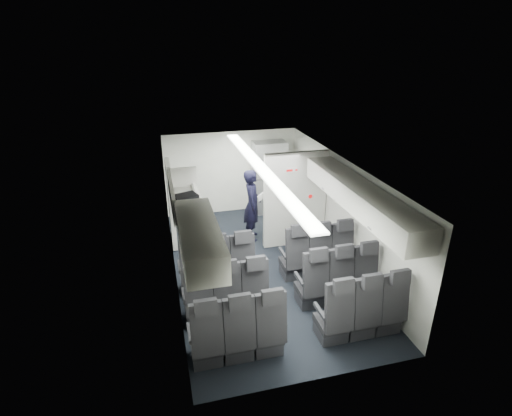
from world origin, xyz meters
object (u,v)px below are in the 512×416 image
seat_row_front (268,263)px  galley_unit (269,177)px  flight_attendant (252,205)px  boarding_door (171,203)px  carry_on_bag (186,201)px  seat_row_mid (283,290)px  seat_row_rear (302,325)px

seat_row_front → galley_unit: galley_unit is taller
seat_row_front → flight_attendant: bearing=85.4°
seat_row_front → galley_unit: (0.95, 3.25, 0.55)m
boarding_door → flight_attendant: 1.81m
galley_unit → boarding_door: 2.84m
boarding_door → carry_on_bag: 2.24m
seat_row_mid → carry_on_bag: (-1.45, 0.93, 1.40)m
seat_row_mid → galley_unit: (0.95, 4.15, 0.55)m
galley_unit → carry_on_bag: carry_on_bag is taller
seat_row_front → seat_row_rear: same height
seat_row_mid → galley_unit: size_ratio=1.75×
carry_on_bag → seat_row_rear: bearing=-70.2°
seat_row_front → boarding_door: 2.71m
seat_row_rear → flight_attendant: flight_attendant is taller
seat_row_front → galley_unit: bearing=73.7°
seat_row_rear → galley_unit: (0.95, 5.05, 0.55)m
seat_row_mid → flight_attendant: flight_attendant is taller
galley_unit → seat_row_rear: bearing=-100.6°
seat_row_front → seat_row_mid: 0.90m
boarding_door → seat_row_front: bearing=-51.8°
seat_row_front → boarding_door: bearing=128.2°
seat_row_mid → galley_unit: 4.30m
seat_row_mid → seat_row_rear: bearing=-90.0°
seat_row_mid → galley_unit: galley_unit is taller
flight_attendant → carry_on_bag: bearing=151.6°
boarding_door → galley_unit: bearing=24.3°
seat_row_mid → seat_row_rear: size_ratio=1.00×
seat_row_mid → seat_row_rear: (0.00, -0.90, 0.00)m
galley_unit → flight_attendant: galley_unit is taller
carry_on_bag → seat_row_front: bearing=-19.6°
seat_row_front → flight_attendant: size_ratio=2.01×
seat_row_rear → seat_row_front: bearing=90.0°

